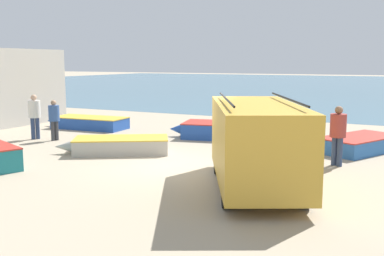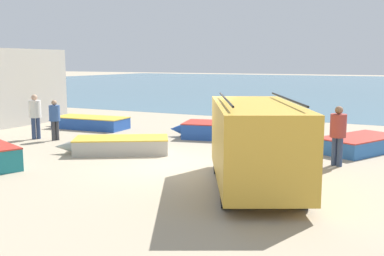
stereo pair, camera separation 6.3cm
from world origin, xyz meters
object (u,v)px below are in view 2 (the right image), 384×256
parked_van (255,142)px  fishing_rowboat_2 (221,130)px  fishing_rowboat_0 (362,144)px  fishing_rowboat_4 (118,145)px  fisherman_0 (338,130)px  fisherman_2 (35,112)px  fisherman_1 (55,116)px  fishing_rowboat_3 (88,123)px

parked_van → fishing_rowboat_2: parked_van is taller
fishing_rowboat_0 → fishing_rowboat_4: (-7.49, -4.01, -0.01)m
fishing_rowboat_4 → fisherman_0: fisherman_0 is taller
fishing_rowboat_4 → fisherman_2: size_ratio=2.10×
fisherman_0 → fisherman_1: (-10.77, -0.36, -0.12)m
fishing_rowboat_0 → fishing_rowboat_3: 12.14m
parked_van → fishing_rowboat_3: (-10.25, 6.20, -0.90)m
fisherman_2 → fisherman_0: bearing=33.2°
fishing_rowboat_3 → fisherman_0: (11.70, -2.80, 0.81)m
fisherman_2 → fishing_rowboat_0: bearing=45.5°
parked_van → fishing_rowboat_2: size_ratio=1.27×
fishing_rowboat_0 → fisherman_2: size_ratio=2.08×
fishing_rowboat_0 → fishing_rowboat_4: bearing=145.5°
parked_van → fisherman_1: bearing=45.5°
fishing_rowboat_0 → fishing_rowboat_3: size_ratio=0.88×
fishing_rowboat_0 → fishing_rowboat_3: bearing=116.9°
fishing_rowboat_3 → fishing_rowboat_0: bearing=175.9°
fishing_rowboat_0 → fishing_rowboat_3: fishing_rowboat_3 is taller
fisherman_1 → fisherman_2: bearing=27.5°
fishing_rowboat_3 → fisherman_2: (-0.00, -3.27, 0.81)m
parked_van → fishing_rowboat_3: parked_van is taller
fishing_rowboat_3 → fishing_rowboat_4: fishing_rowboat_3 is taller
fisherman_0 → fisherman_1: 10.78m
parked_van → fishing_rowboat_4: (-5.60, 2.09, -0.91)m
parked_van → fishing_rowboat_0: parked_van is taller
fishing_rowboat_2 → fisherman_0: bearing=136.8°
fisherman_1 → fisherman_0: bearing=-157.0°
fishing_rowboat_2 → fishing_rowboat_3: fishing_rowboat_2 is taller
parked_van → fisherman_0: size_ratio=2.85×
fishing_rowboat_4 → fishing_rowboat_3: bearing=-72.1°
fishing_rowboat_0 → fishing_rowboat_2: size_ratio=0.93×
fishing_rowboat_3 → fisherman_2: fisherman_2 is taller
fisherman_0 → fisherman_2: (-11.70, -0.47, -0.00)m
fishing_rowboat_2 → fishing_rowboat_4: fishing_rowboat_2 is taller
fishing_rowboat_3 → fisherman_1: size_ratio=2.66×
fishing_rowboat_4 → fisherman_2: bearing=-40.8°
fishing_rowboat_2 → fisherman_2: 7.56m
fishing_rowboat_2 → fisherman_0: fisherman_0 is taller
parked_van → fisherman_1: size_ratio=3.20×
fisherman_0 → fishing_rowboat_4: bearing=-57.1°
parked_van → fisherman_0: (1.45, 3.40, -0.09)m
fishing_rowboat_0 → fishing_rowboat_4: 8.50m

